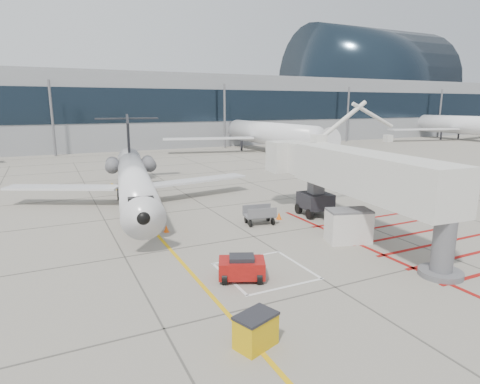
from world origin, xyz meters
name	(u,v)px	position (x,y,z in m)	size (l,w,h in m)	color
ground_plane	(288,258)	(0.00, 0.00, 0.00)	(260.00, 260.00, 0.00)	gray
regional_jet	(134,167)	(-5.42, 13.24, 3.50)	(21.20, 26.73, 7.01)	silver
jet_bridge	(365,182)	(6.00, 0.85, 3.57)	(8.47, 17.87, 7.15)	silver
pushback_tug	(242,267)	(-3.48, -1.37, 0.63)	(2.17, 1.36, 1.27)	#9F120F
spill_bin	(256,330)	(-5.43, -6.44, 0.60)	(1.39, 0.93, 1.21)	#CB9F0B
baggage_cart	(259,215)	(1.64, 6.28, 0.66)	(2.09, 1.32, 1.32)	slate
ground_power_unit	(348,226)	(4.70, 0.65, 1.01)	(2.55, 1.49, 2.02)	silver
cone_nose	(166,229)	(-4.73, 7.32, 0.24)	(0.34, 0.34, 0.47)	#F0550C
cone_side	(279,216)	(3.48, 6.68, 0.27)	(0.38, 0.38, 0.53)	#FF640D
terminal_building	(152,110)	(10.00, 70.00, 7.00)	(180.00, 28.00, 14.00)	gray
terminal_glass_band	(170,106)	(10.00, 55.95, 8.00)	(180.00, 0.10, 6.00)	black
terminal_dome	(367,83)	(70.00, 70.00, 14.00)	(40.00, 28.00, 28.00)	black
bg_aircraft_c	(261,118)	(23.53, 46.00, 5.79)	(34.75, 38.61, 11.58)	silver
bg_aircraft_e	(460,113)	(76.73, 46.00, 6.25)	(37.51, 41.67, 12.50)	silver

